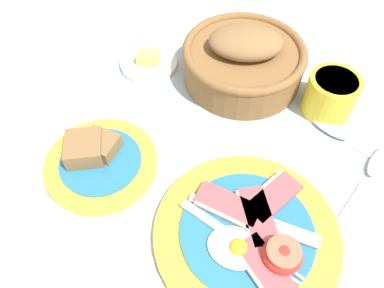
% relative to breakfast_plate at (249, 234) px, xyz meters
% --- Properties ---
extents(ground_plane, '(3.00, 3.00, 0.00)m').
position_rel_breakfast_plate_xyz_m(ground_plane, '(-0.08, 0.02, -0.01)').
color(ground_plane, '#A3BCD1').
extents(breakfast_plate, '(0.26, 0.26, 0.04)m').
position_rel_breakfast_plate_xyz_m(breakfast_plate, '(0.00, 0.00, 0.00)').
color(breakfast_plate, yellow).
rests_on(breakfast_plate, ground_plane).
extents(bread_plate, '(0.17, 0.17, 0.05)m').
position_rel_breakfast_plate_xyz_m(bread_plate, '(-0.25, 0.03, 0.00)').
color(bread_plate, yellow).
rests_on(bread_plate, ground_plane).
extents(sugar_cup, '(0.09, 0.09, 0.07)m').
position_rel_breakfast_plate_xyz_m(sugar_cup, '(0.06, 0.28, 0.03)').
color(sugar_cup, yellow).
rests_on(sugar_cup, ground_plane).
extents(bread_basket, '(0.22, 0.22, 0.10)m').
position_rel_breakfast_plate_xyz_m(bread_basket, '(-0.10, 0.30, 0.03)').
color(bread_basket, brown).
rests_on(bread_basket, ground_plane).
extents(butter_dish, '(0.11, 0.11, 0.03)m').
position_rel_breakfast_plate_xyz_m(butter_dish, '(-0.28, 0.27, -0.00)').
color(butter_dish, silver).
rests_on(butter_dish, ground_plane).
extents(teaspoon_by_saucer, '(0.08, 0.19, 0.01)m').
position_rel_breakfast_plate_xyz_m(teaspoon_by_saucer, '(0.15, 0.17, -0.01)').
color(teaspoon_by_saucer, silver).
rests_on(teaspoon_by_saucer, ground_plane).
extents(teaspoon_near_cup, '(0.18, 0.09, 0.01)m').
position_rel_breakfast_plate_xyz_m(teaspoon_near_cup, '(0.10, 0.22, -0.01)').
color(teaspoon_near_cup, silver).
rests_on(teaspoon_near_cup, ground_plane).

